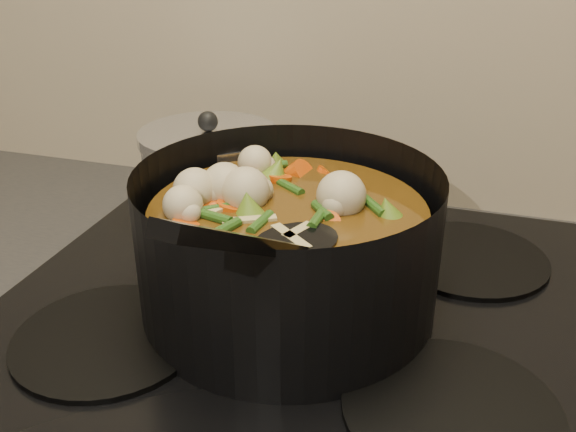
% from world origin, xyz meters
% --- Properties ---
extents(stovetop, '(0.62, 0.54, 0.03)m').
position_xyz_m(stovetop, '(0.00, 1.93, 0.92)').
color(stovetop, black).
rests_on(stovetop, counter).
extents(stockpot, '(0.38, 0.45, 0.22)m').
position_xyz_m(stockpot, '(-0.01, 1.91, 1.00)').
color(stockpot, black).
rests_on(stockpot, stovetop).
extents(saucepan, '(0.18, 0.18, 0.14)m').
position_xyz_m(saucepan, '(-0.17, 2.08, 0.99)').
color(saucepan, silver).
rests_on(saucepan, stovetop).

